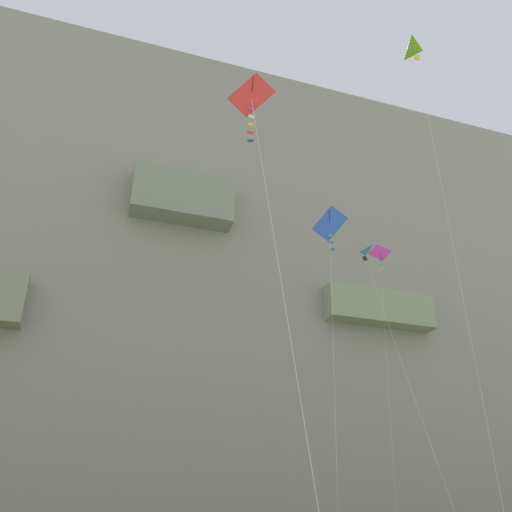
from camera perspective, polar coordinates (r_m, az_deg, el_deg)
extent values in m
cube|color=gray|center=(78.50, -9.70, -2.82)|extent=(180.00, 21.22, 68.26)
cube|color=gray|center=(71.97, -7.75, 5.70)|extent=(13.00, 4.97, 6.53)
cube|color=gray|center=(75.39, 12.53, -5.44)|extent=(15.39, 3.61, 4.65)
pyramid|color=#38B2D1|center=(35.03, 10.70, -0.15)|extent=(0.92, 1.23, 0.26)
cube|color=black|center=(35.11, 11.25, -0.26)|extent=(0.34, 0.10, 0.36)
cylinder|color=silver|center=(30.01, 15.72, -12.86)|extent=(0.46, 5.48, 17.38)
cube|color=#CC3399|center=(52.32, 12.73, 0.38)|extent=(1.58, 1.66, 2.14)
cylinder|color=black|center=(52.32, 12.73, 0.38)|extent=(0.37, 0.70, 1.70)
cube|color=teal|center=(51.96, 12.86, -0.44)|extent=(0.25, 0.14, 0.13)
cube|color=teal|center=(51.71, 12.84, -0.88)|extent=(0.26, 0.08, 0.13)
cube|color=#8CCC33|center=(51.52, 12.90, -1.34)|extent=(0.21, 0.20, 0.13)
cylinder|color=silver|center=(46.25, 13.59, -13.04)|extent=(2.69, 2.08, 25.27)
cube|color=blue|center=(34.80, 7.67, 3.36)|extent=(1.87, 1.49, 2.28)
cylinder|color=black|center=(34.80, 7.67, 3.36)|extent=(0.27, 0.56, 1.85)
cube|color=green|center=(34.36, 7.76, 2.12)|extent=(0.25, 0.17, 0.14)
cube|color=blue|center=(34.13, 7.82, 1.42)|extent=(0.26, 0.15, 0.14)
cube|color=blue|center=(33.92, 7.95, 0.69)|extent=(0.24, 0.18, 0.14)
cylinder|color=silver|center=(28.54, 8.09, -11.15)|extent=(2.85, 4.17, 19.04)
pyramid|color=#8CCC33|center=(36.97, 17.09, 19.21)|extent=(1.35, 1.66, 0.31)
cube|color=yellow|center=(36.78, 16.38, 19.19)|extent=(0.42, 0.18, 0.46)
cylinder|color=silver|center=(27.81, 19.89, 0.43)|extent=(1.17, 1.39, 27.71)
cube|color=red|center=(21.01, -0.47, 16.39)|extent=(1.68, 0.71, 1.72)
cylinder|color=black|center=(21.01, -0.47, 16.39)|extent=(0.06, 0.60, 1.37)
cube|color=#CC3399|center=(20.55, -0.54, 15.07)|extent=(0.21, 0.03, 0.11)
cube|color=white|center=(20.30, -0.49, 14.29)|extent=(0.21, 0.06, 0.11)
cube|color=yellow|center=(20.05, -0.57, 13.52)|extent=(0.21, 0.04, 0.11)
cube|color=red|center=(19.80, -0.63, 12.73)|extent=(0.21, 0.03, 0.11)
cube|color=navy|center=(19.57, -0.58, 11.89)|extent=(0.21, 0.09, 0.11)
cylinder|color=silver|center=(15.22, 2.63, -2.64)|extent=(0.82, 3.07, 15.91)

